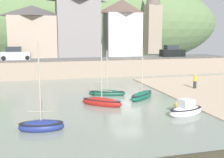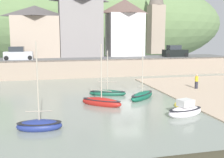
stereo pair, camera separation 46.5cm
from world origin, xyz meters
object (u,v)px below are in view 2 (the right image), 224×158
(sailboat_far_left, at_px, (39,125))
(person_near_water, at_px, (197,81))
(rowboat_small_beached, at_px, (142,96))
(mooring_buoy, at_px, (177,105))
(church_with_spire, at_px, (156,14))
(sailboat_tall_mast, at_px, (185,111))
(waterfront_building_right, at_px, (125,27))
(waterfront_building_left, at_px, (36,31))
(parked_car_near_slipway, at_px, (18,54))
(sailboat_white_hull, at_px, (101,102))
(waterfront_building_centre, at_px, (80,22))
(sailboat_nearest_shore, at_px, (108,93))
(parked_car_by_wall, at_px, (175,52))

(sailboat_far_left, relative_size, person_near_water, 3.57)
(rowboat_small_beached, distance_m, mooring_buoy, 3.91)
(church_with_spire, bearing_deg, sailboat_tall_mast, -108.67)
(waterfront_building_right, height_order, rowboat_small_beached, waterfront_building_right)
(church_with_spire, bearing_deg, rowboat_small_beached, -114.62)
(waterfront_building_left, relative_size, sailboat_tall_mast, 2.56)
(waterfront_building_left, relative_size, waterfront_building_right, 0.85)
(waterfront_building_left, height_order, mooring_buoy, waterfront_building_left)
(church_with_spire, distance_m, rowboat_small_beached, 31.68)
(sailboat_tall_mast, height_order, parked_car_near_slipway, parked_car_near_slipway)
(sailboat_white_hull, bearing_deg, church_with_spire, 98.48)
(waterfront_building_left, height_order, rowboat_small_beached, waterfront_building_left)
(waterfront_building_left, xyz_separation_m, sailboat_white_hull, (5.96, -24.92, -6.35))
(church_with_spire, bearing_deg, sailboat_white_hull, -120.14)
(waterfront_building_centre, xyz_separation_m, mooring_buoy, (4.78, -26.76, -8.03))
(rowboat_small_beached, xyz_separation_m, sailboat_far_left, (-9.34, -6.65, -0.01))
(sailboat_nearest_shore, xyz_separation_m, parked_car_near_slipway, (-9.89, 16.54, 2.96))
(waterfront_building_centre, height_order, sailboat_tall_mast, waterfront_building_centre)
(rowboat_small_beached, xyz_separation_m, parked_car_near_slipway, (-12.73, 18.86, 2.91))
(rowboat_small_beached, bearing_deg, sailboat_nearest_shore, 97.49)
(waterfront_building_left, relative_size, person_near_water, 5.16)
(parked_car_by_wall, xyz_separation_m, person_near_water, (-5.19, -15.98, -2.22))
(parked_car_near_slipway, bearing_deg, church_with_spire, 20.16)
(parked_car_near_slipway, distance_m, mooring_buoy, 26.83)
(church_with_spire, xyz_separation_m, person_near_water, (-5.13, -24.48, -9.19))
(waterfront_building_left, height_order, sailboat_far_left, waterfront_building_left)
(person_near_water, bearing_deg, sailboat_tall_mast, -124.67)
(sailboat_nearest_shore, relative_size, parked_car_near_slipway, 1.12)
(sailboat_far_left, xyz_separation_m, sailboat_nearest_shore, (6.49, 8.97, -0.04))
(waterfront_building_left, relative_size, sailboat_far_left, 1.45)
(sailboat_nearest_shore, xyz_separation_m, sailboat_tall_mast, (4.11, -8.33, 0.11))
(waterfront_building_left, relative_size, church_with_spire, 0.56)
(waterfront_building_centre, xyz_separation_m, parked_car_by_wall, (15.46, -4.50, -4.96))
(waterfront_building_left, relative_size, rowboat_small_beached, 1.65)
(waterfront_building_left, distance_m, waterfront_building_right, 15.25)
(sailboat_tall_mast, bearing_deg, rowboat_small_beached, 86.61)
(person_near_water, bearing_deg, parked_car_near_slipway, 141.59)
(sailboat_tall_mast, relative_size, mooring_buoy, 7.13)
(sailboat_far_left, height_order, parked_car_near_slipway, sailboat_far_left)
(sailboat_white_hull, height_order, person_near_water, sailboat_white_hull)
(waterfront_building_left, bearing_deg, parked_car_by_wall, -11.16)
(sailboat_nearest_shore, distance_m, parked_car_by_wall, 22.83)
(waterfront_building_left, xyz_separation_m, person_near_water, (17.63, -20.48, -5.67))
(sailboat_nearest_shore, bearing_deg, waterfront_building_centre, 108.19)
(sailboat_tall_mast, bearing_deg, sailboat_white_hull, 125.88)
(person_near_water, bearing_deg, sailboat_nearest_shore, -176.87)
(mooring_buoy, bearing_deg, person_near_water, 48.86)
(waterfront_building_right, relative_size, sailboat_tall_mast, 3.00)
(waterfront_building_right, distance_m, parked_car_by_wall, 9.77)
(waterfront_building_centre, xyz_separation_m, rowboat_small_beached, (2.85, -23.36, -7.88))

